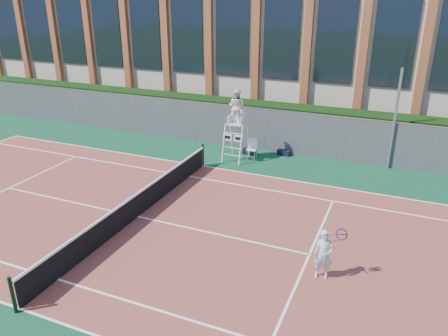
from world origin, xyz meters
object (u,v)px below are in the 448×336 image
at_px(umpire_chair, 237,108).
at_px(tennis_player, 324,254).
at_px(plastic_chair, 252,147).
at_px(steel_pole, 395,120).

height_order(umpire_chair, tennis_player, umpire_chair).
bearing_deg(plastic_chair, steel_pole, 10.83).
height_order(steel_pole, tennis_player, steel_pole).
height_order(steel_pole, umpire_chair, steel_pole).
height_order(umpire_chair, plastic_chair, umpire_chair).
relative_size(umpire_chair, tennis_player, 2.26).
xyz_separation_m(steel_pole, plastic_chair, (-6.33, -1.21, -1.74)).
distance_m(steel_pole, umpire_chair, 7.22).
distance_m(plastic_chair, tennis_player, 9.96).
bearing_deg(steel_pole, tennis_player, -96.75).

